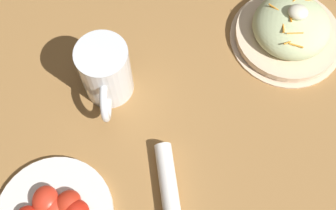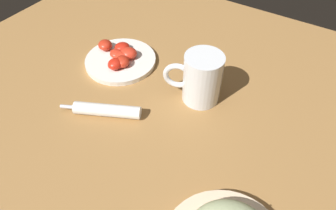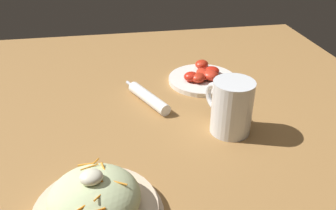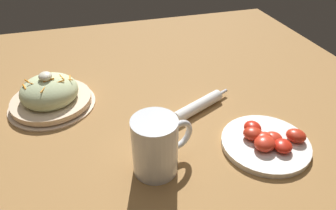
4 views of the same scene
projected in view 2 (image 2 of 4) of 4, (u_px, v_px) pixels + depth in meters
ground_plane at (141, 140)px, 0.67m from camera, size 1.43×1.43×0.00m
beer_mug at (201, 80)px, 0.72m from camera, size 0.10×0.14×0.13m
napkin_roll at (106, 110)px, 0.71m from camera, size 0.11×0.19×0.03m
tomato_plate at (120, 58)px, 0.85m from camera, size 0.21×0.21×0.04m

